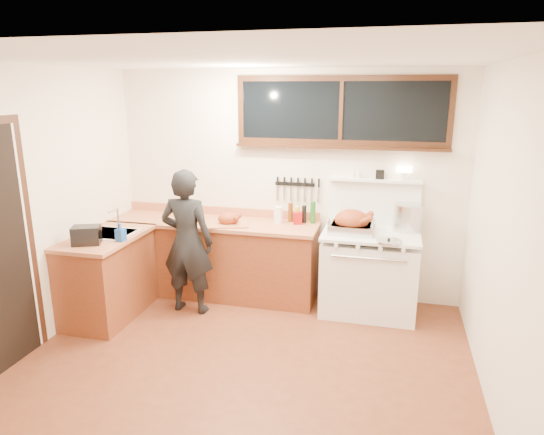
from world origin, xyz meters
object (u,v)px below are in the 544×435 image
(cutting_board, at_px, (229,220))
(roast_turkey, at_px, (352,223))
(vintage_stove, at_px, (369,271))
(man, at_px, (187,242))

(cutting_board, relative_size, roast_turkey, 1.04)
(vintage_stove, height_order, roast_turkey, vintage_stove)
(vintage_stove, distance_m, roast_turkey, 0.58)
(man, bearing_deg, cutting_board, 47.86)
(roast_turkey, bearing_deg, cutting_board, -179.00)
(roast_turkey, bearing_deg, man, -166.68)
(roast_turkey, bearing_deg, vintage_stove, 17.17)
(cutting_board, bearing_deg, man, -132.14)
(vintage_stove, bearing_deg, cutting_board, -176.83)
(man, bearing_deg, roast_turkey, 13.32)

